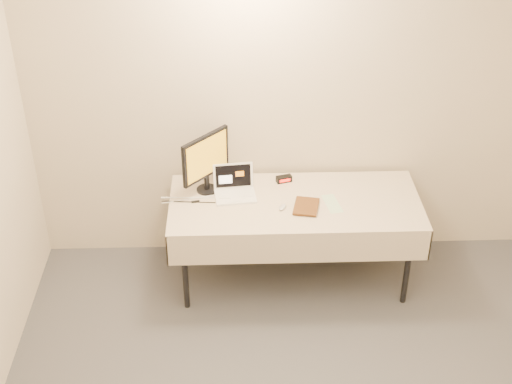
{
  "coord_description": "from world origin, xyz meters",
  "views": [
    {
      "loc": [
        -0.44,
        -2.33,
        3.64
      ],
      "look_at": [
        -0.29,
        1.99,
        0.86
      ],
      "focal_mm": 50.0,
      "sensor_mm": 36.0,
      "label": 1
    }
  ],
  "objects_px": {
    "monitor": "(206,159)",
    "table": "(295,208)",
    "laptop": "(234,188)",
    "book": "(295,193)"
  },
  "relations": [
    {
      "from": "monitor",
      "to": "book",
      "type": "height_order",
      "value": "monitor"
    },
    {
      "from": "table",
      "to": "monitor",
      "type": "xyz_separation_m",
      "value": [
        -0.65,
        0.17,
        0.34
      ]
    },
    {
      "from": "table",
      "to": "laptop",
      "type": "xyz_separation_m",
      "value": [
        -0.45,
        0.12,
        0.11
      ]
    },
    {
      "from": "monitor",
      "to": "book",
      "type": "distance_m",
      "value": 0.71
    },
    {
      "from": "book",
      "to": "laptop",
      "type": "bearing_deg",
      "value": 168.02
    },
    {
      "from": "table",
      "to": "book",
      "type": "height_order",
      "value": "book"
    },
    {
      "from": "laptop",
      "to": "book",
      "type": "distance_m",
      "value": 0.48
    },
    {
      "from": "monitor",
      "to": "table",
      "type": "bearing_deg",
      "value": -61.86
    },
    {
      "from": "table",
      "to": "laptop",
      "type": "bearing_deg",
      "value": 164.77
    },
    {
      "from": "laptop",
      "to": "book",
      "type": "bearing_deg",
      "value": -30.42
    }
  ]
}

